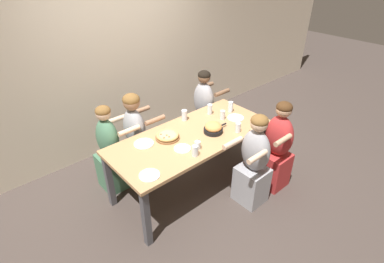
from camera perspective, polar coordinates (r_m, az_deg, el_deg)
The scene contains 21 objects.
ground_plane at distance 4.03m, azimuth -0.00°, elevation -10.12°, with size 18.00×18.00×0.00m, color #423833.
restaurant_back_panel at distance 4.39m, azimuth -13.61°, elevation 16.51°, with size 10.00×0.06×3.20m, color beige.
dining_table at distance 3.60m, azimuth -0.00°, elevation -1.84°, with size 2.02×0.89×0.78m.
pizza_board_main at distance 3.50m, azimuth -4.68°, elevation -0.85°, with size 0.29×0.29×0.06m.
skillet_bowl at distance 3.59m, azimuth 4.09°, elevation 0.66°, with size 0.34×0.23×0.13m.
empty_plate_a at distance 3.95m, azimuth 8.32°, elevation 2.60°, with size 0.21×0.21×0.02m.
empty_plate_b at distance 3.44m, azimuth -9.17°, elevation -2.29°, with size 0.22×0.22×0.02m.
empty_plate_c at distance 2.98m, azimuth -8.11°, elevation -8.23°, with size 0.21×0.21×0.02m.
empty_plate_d at distance 3.32m, azimuth -1.85°, elevation -3.25°, with size 0.19×0.19×0.02m.
cocktail_glass_blue at distance 3.30m, azimuth 1.07°, elevation -2.69°, with size 0.07×0.07×0.12m.
drinking_glass_a at distance 3.18m, azimuth 0.60°, elevation -3.69°, with size 0.07×0.07×0.12m.
drinking_glass_b at distance 4.08m, azimuth 7.34°, elevation 4.59°, with size 0.06×0.06×0.15m.
drinking_glass_c at distance 3.89m, azimuth 5.83°, elevation 3.05°, with size 0.06×0.06×0.12m.
drinking_glass_d at distance 3.64m, azimuth 8.75°, elevation 0.64°, with size 0.06×0.06×0.12m.
drinking_glass_e at distance 4.00m, azimuth 3.41°, elevation 4.14°, with size 0.06×0.06×0.14m.
drinking_glass_f at distance 3.84m, azimuth -1.46°, elevation 3.04°, with size 0.07×0.07×0.14m.
diner_near_right at distance 3.87m, azimuth 15.82°, elevation -3.33°, with size 0.51×0.40×1.20m.
diner_far_right at distance 4.58m, azimuth 2.22°, elevation 3.79°, with size 0.51×0.40×1.20m.
diner_far_left at distance 3.84m, azimuth -15.29°, elevation -3.87°, with size 0.51×0.40×1.17m.
diner_near_midright at distance 3.55m, azimuth 11.64°, elevation -6.16°, with size 0.51×0.40×1.19m.
diner_far_midleft at distance 3.95m, azimuth -10.63°, elevation -1.45°, with size 0.51×0.40×1.21m.
Camera 1 is at (-1.98, -2.26, 2.69)m, focal length 28.00 mm.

